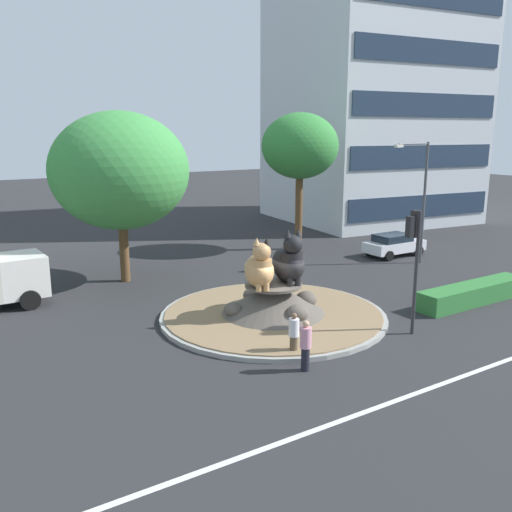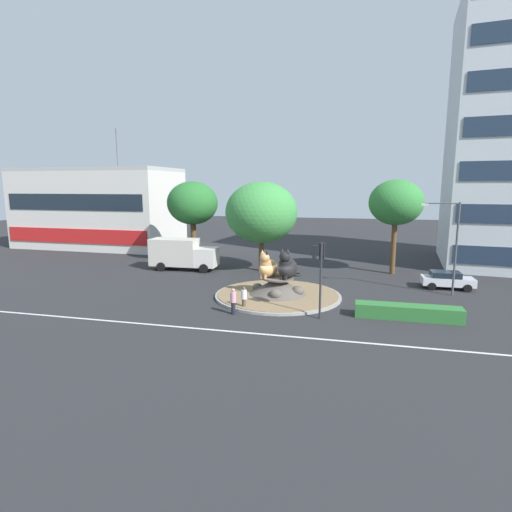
% 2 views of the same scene
% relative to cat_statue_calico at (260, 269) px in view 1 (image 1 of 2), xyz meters
% --- Properties ---
extents(ground_plane, '(160.00, 160.00, 0.00)m').
position_rel_cat_statue_calico_xyz_m(ground_plane, '(0.78, 0.15, -2.32)').
color(ground_plane, '#28282B').
extents(lane_centreline, '(112.00, 0.20, 0.01)m').
position_rel_cat_statue_calico_xyz_m(lane_centreline, '(0.78, -8.00, -2.31)').
color(lane_centreline, silver).
rests_on(lane_centreline, ground).
extents(roundabout_island, '(9.71, 9.71, 1.52)m').
position_rel_cat_statue_calico_xyz_m(roundabout_island, '(0.79, 0.14, -1.78)').
color(roundabout_island, gray).
rests_on(roundabout_island, ground).
extents(cat_statue_calico, '(1.97, 2.21, 2.18)m').
position_rel_cat_statue_calico_xyz_m(cat_statue_calico, '(0.00, 0.00, 0.00)').
color(cat_statue_calico, tan).
rests_on(cat_statue_calico, roundabout_island).
extents(cat_statue_black, '(2.03, 2.45, 2.38)m').
position_rel_cat_statue_calico_xyz_m(cat_statue_black, '(1.51, 0.03, 0.07)').
color(cat_statue_black, black).
rests_on(cat_statue_black, roundabout_island).
extents(traffic_light_mast, '(0.76, 0.48, 4.91)m').
position_rel_cat_statue_calico_xyz_m(traffic_light_mast, '(4.29, -4.30, 1.28)').
color(traffic_light_mast, '#2D2D33').
rests_on(traffic_light_mast, ground).
extents(office_tower, '(16.51, 15.80, 27.49)m').
position_rel_cat_statue_calico_xyz_m(office_tower, '(23.53, 18.35, 11.43)').
color(office_tower, silver).
rests_on(office_tower, ground).
extents(clipped_hedge_strip, '(6.60, 1.20, 0.90)m').
position_rel_cat_statue_calico_xyz_m(clipped_hedge_strip, '(9.88, -3.15, -1.87)').
color(clipped_hedge_strip, '#2D7033').
rests_on(clipped_hedge_strip, ground).
extents(broadleaf_tree_behind_island, '(7.10, 7.10, 8.89)m').
position_rel_cat_statue_calico_xyz_m(broadleaf_tree_behind_island, '(-2.60, 9.26, 3.54)').
color(broadleaf_tree_behind_island, brown).
rests_on(broadleaf_tree_behind_island, ground).
extents(third_tree_left, '(5.06, 5.06, 9.06)m').
position_rel_cat_statue_calico_xyz_m(third_tree_left, '(10.13, 10.87, 4.55)').
color(third_tree_left, brown).
rests_on(third_tree_left, ground).
extents(streetlight_arm, '(2.83, 0.29, 7.25)m').
position_rel_cat_statue_calico_xyz_m(streetlight_arm, '(13.65, 3.62, 1.98)').
color(streetlight_arm, '#4C4C51').
rests_on(streetlight_arm, ground).
extents(pedestrian_white_shirt, '(0.38, 0.38, 1.60)m').
position_rel_cat_statue_calico_xyz_m(pedestrian_white_shirt, '(-0.90, -3.64, -1.48)').
color(pedestrian_white_shirt, brown).
rests_on(pedestrian_white_shirt, ground).
extents(pedestrian_pink_shirt, '(0.38, 0.38, 1.77)m').
position_rel_cat_statue_calico_xyz_m(pedestrian_pink_shirt, '(-1.31, -4.85, -1.39)').
color(pedestrian_pink_shirt, black).
rests_on(pedestrian_pink_shirt, ground).
extents(sedan_on_far_lane, '(4.06, 1.97, 1.44)m').
position_rel_cat_statue_calico_xyz_m(sedan_on_far_lane, '(14.04, 5.86, -1.55)').
color(sedan_on_far_lane, silver).
rests_on(sedan_on_far_lane, ground).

